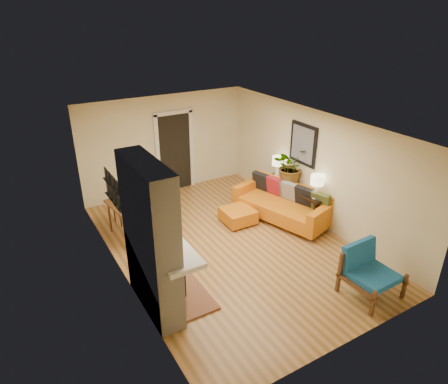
{
  "coord_description": "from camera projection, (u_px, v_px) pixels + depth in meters",
  "views": [
    {
      "loc": [
        -3.77,
        -6.17,
        4.6
      ],
      "look_at": [
        0.0,
        0.2,
        1.15
      ],
      "focal_mm": 32.0,
      "sensor_mm": 36.0,
      "label": 1
    }
  ],
  "objects": [
    {
      "name": "lamp_near",
      "position": [
        317.0,
        184.0,
        8.76
      ],
      "size": [
        0.3,
        0.3,
        0.54
      ],
      "color": "white",
      "rests_on": "console_table"
    },
    {
      "name": "room_shell",
      "position": [
        196.0,
        150.0,
        10.3
      ],
      "size": [
        6.5,
        6.5,
        6.5
      ],
      "color": "#C7864C",
      "rests_on": "ground"
    },
    {
      "name": "lamp_far",
      "position": [
        278.0,
        164.0,
        9.84
      ],
      "size": [
        0.3,
        0.3,
        0.54
      ],
      "color": "white",
      "rests_on": "console_table"
    },
    {
      "name": "dining_table",
      "position": [
        133.0,
        209.0,
        8.61
      ],
      "size": [
        0.9,
        1.8,
        0.95
      ],
      "color": "brown",
      "rests_on": "ground"
    },
    {
      "name": "console_table",
      "position": [
        294.0,
        192.0,
        9.51
      ],
      "size": [
        0.34,
        1.85,
        0.72
      ],
      "color": "black",
      "rests_on": "ground"
    },
    {
      "name": "fireplace",
      "position": [
        153.0,
        242.0,
        6.27
      ],
      "size": [
        1.09,
        1.68,
        2.6
      ],
      "color": "white",
      "rests_on": "ground"
    },
    {
      "name": "houseplant",
      "position": [
        290.0,
        166.0,
        9.41
      ],
      "size": [
        0.99,
        0.91,
        0.92
      ],
      "primitive_type": "imported",
      "rotation": [
        0.0,
        0.0,
        0.26
      ],
      "color": "#1E5919",
      "rests_on": "console_table"
    },
    {
      "name": "ottoman",
      "position": [
        238.0,
        215.0,
        9.25
      ],
      "size": [
        0.71,
        0.71,
        0.35
      ],
      "color": "silver",
      "rests_on": "ground"
    },
    {
      "name": "sofa",
      "position": [
        284.0,
        203.0,
        9.39
      ],
      "size": [
        1.58,
        2.46,
        0.9
      ],
      "color": "silver",
      "rests_on": "ground"
    },
    {
      "name": "blue_chair",
      "position": [
        367.0,
        268.0,
        6.91
      ],
      "size": [
        0.88,
        0.87,
        0.9
      ],
      "color": "brown",
      "rests_on": "ground"
    }
  ]
}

